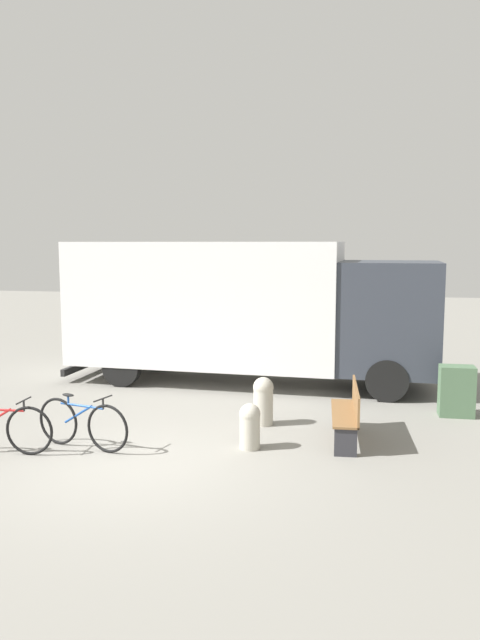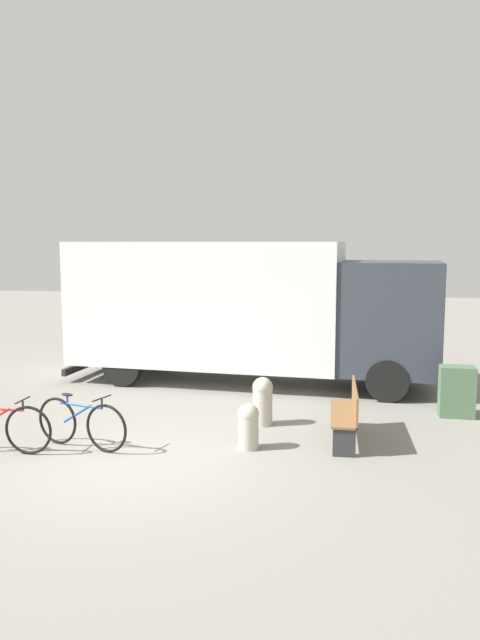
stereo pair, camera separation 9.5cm
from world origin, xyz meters
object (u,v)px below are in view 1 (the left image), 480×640
delivery_truck (244,307)px  bicycle_middle (82,423)px  park_bench (349,411)px  bollard_near_bench (250,424)px  bollard_far_bench (263,399)px  utility_box (457,391)px

delivery_truck → bicycle_middle: bearing=-105.3°
park_bench → bollard_near_bench: (-1.52, -0.71, -0.10)m
park_bench → bicycle_middle: size_ratio=1.04×
park_bench → bollard_far_bench: 1.62m
delivery_truck → park_bench: bearing=-54.9°
delivery_truck → utility_box: 4.99m
bicycle_middle → utility_box: (6.03, 2.99, 0.07)m
delivery_truck → bollard_near_bench: size_ratio=11.70×
delivery_truck → park_bench: 4.72m
park_bench → bollard_near_bench: 1.68m
bollard_far_bench → utility_box: bearing=19.3°
park_bench → delivery_truck: bearing=29.3°
park_bench → utility_box: (1.94, 1.82, -0.02)m
delivery_truck → park_bench: (2.42, -3.85, -1.27)m
delivery_truck → bollard_near_bench: delivery_truck is taller
park_bench → bollard_near_bench: park_bench is taller
bicycle_middle → utility_box: 6.73m
bollard_near_bench → bollard_far_bench: (0.02, 1.32, 0.07)m
delivery_truck → park_bench: size_ratio=4.84×
park_bench → utility_box: bearing=-49.8°
delivery_truck → bicycle_middle: 5.47m
delivery_truck → bollard_far_bench: 3.61m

